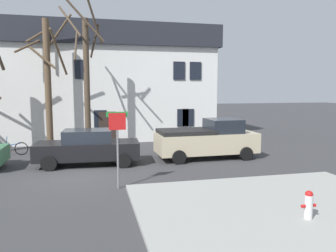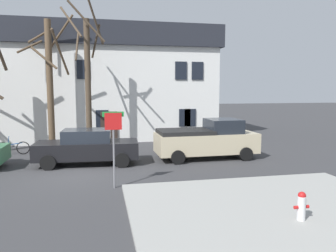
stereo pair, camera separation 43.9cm
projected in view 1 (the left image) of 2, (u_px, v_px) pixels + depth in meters
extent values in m
plane|color=#38383A|center=(79.00, 175.00, 13.57)|extent=(120.00, 120.00, 0.00)
cube|color=#999993|center=(275.00, 206.00, 9.83)|extent=(8.37, 6.01, 0.12)
cube|color=white|center=(104.00, 94.00, 24.21)|extent=(15.33, 6.41, 6.40)
cube|color=#23262D|center=(103.00, 39.00, 23.76)|extent=(15.83, 6.91, 1.52)
cube|color=#2D231E|center=(107.00, 128.00, 21.32)|extent=(1.10, 0.12, 2.10)
cube|color=black|center=(100.00, 119.00, 21.16)|extent=(0.80, 0.08, 1.20)
cube|color=black|center=(183.00, 118.00, 22.42)|extent=(0.80, 0.08, 1.20)
cube|color=black|center=(188.00, 118.00, 22.51)|extent=(0.80, 0.08, 1.20)
cube|color=black|center=(81.00, 69.00, 20.55)|extent=(0.80, 0.08, 1.20)
cube|color=black|center=(179.00, 71.00, 22.00)|extent=(0.80, 0.08, 1.20)
cube|color=black|center=(195.00, 71.00, 22.26)|extent=(0.80, 0.08, 1.20)
cylinder|color=brown|center=(48.00, 85.00, 18.96)|extent=(0.38, 0.38, 7.57)
cylinder|color=brown|center=(59.00, 52.00, 18.57)|extent=(0.86, 1.54, 2.47)
cylinder|color=brown|center=(38.00, 35.00, 19.09)|extent=(1.33, 1.14, 1.09)
cylinder|color=brown|center=(35.00, 43.00, 19.44)|extent=(2.07, 1.70, 1.42)
cylinder|color=brown|center=(57.00, 34.00, 19.55)|extent=(1.83, 1.28, 2.19)
cylinder|color=brown|center=(42.00, 58.00, 18.09)|extent=(1.48, 0.46, 1.29)
cylinder|color=#4C3D2D|center=(87.00, 86.00, 18.53)|extent=(0.33, 0.33, 7.49)
cylinder|color=#4C3D2D|center=(95.00, 22.00, 17.90)|extent=(0.88, 1.20, 2.26)
cylinder|color=#4C3D2D|center=(70.00, 21.00, 17.40)|extent=(1.29, 1.71, 1.88)
cylinder|color=#4C3D2D|center=(76.00, 45.00, 18.21)|extent=(0.25, 1.18, 1.77)
cylinder|color=#4C3D2D|center=(95.00, 41.00, 18.57)|extent=(0.60, 1.12, 1.79)
cylinder|color=#4C3D2D|center=(86.00, 21.00, 17.24)|extent=(1.96, 0.19, 2.14)
cube|color=black|center=(88.00, 150.00, 15.35)|extent=(4.85, 2.05, 0.77)
cube|color=#1E232B|center=(88.00, 136.00, 15.27)|extent=(2.27, 1.69, 0.58)
cylinder|color=black|center=(122.00, 153.00, 16.54)|extent=(0.69, 0.26, 0.68)
cylinder|color=black|center=(123.00, 161.00, 14.79)|extent=(0.69, 0.26, 0.68)
cylinder|color=black|center=(56.00, 155.00, 15.99)|extent=(0.69, 0.26, 0.68)
cylinder|color=black|center=(49.00, 163.00, 14.25)|extent=(0.69, 0.26, 0.68)
cube|color=#C6B793|center=(206.00, 142.00, 16.85)|extent=(5.19, 2.10, 1.00)
cube|color=#1E232B|center=(223.00, 126.00, 16.98)|extent=(1.68, 1.80, 0.70)
cube|color=black|center=(185.00, 132.00, 16.50)|extent=(2.71, 1.98, 0.20)
cylinder|color=black|center=(229.00, 147.00, 18.30)|extent=(0.68, 0.23, 0.68)
cylinder|color=black|center=(246.00, 154.00, 16.36)|extent=(0.68, 0.23, 0.68)
cylinder|color=black|center=(169.00, 150.00, 17.44)|extent=(0.68, 0.23, 0.68)
cylinder|color=black|center=(179.00, 157.00, 15.51)|extent=(0.68, 0.23, 0.68)
cylinder|color=silver|center=(308.00, 207.00, 8.70)|extent=(0.22, 0.22, 0.65)
sphere|color=red|center=(309.00, 194.00, 8.66)|extent=(0.21, 0.21, 0.21)
cylinder|color=red|center=(303.00, 206.00, 8.66)|extent=(0.10, 0.09, 0.09)
cylinder|color=red|center=(314.00, 205.00, 8.73)|extent=(0.10, 0.09, 0.09)
cylinder|color=slate|center=(118.00, 151.00, 11.62)|extent=(0.07, 0.07, 2.74)
cube|color=red|center=(117.00, 121.00, 11.48)|extent=(0.60, 0.03, 0.60)
cube|color=#1E8C38|center=(117.00, 114.00, 11.49)|extent=(0.76, 0.02, 0.18)
torus|color=black|center=(21.00, 149.00, 17.66)|extent=(0.71, 0.07, 0.71)
torus|color=black|center=(1.00, 149.00, 17.45)|extent=(0.71, 0.07, 0.71)
cylinder|color=#1E4C8C|center=(11.00, 145.00, 17.53)|extent=(1.00, 0.07, 0.19)
cylinder|color=#1E4C8C|center=(7.00, 141.00, 17.47)|extent=(0.09, 0.04, 0.45)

